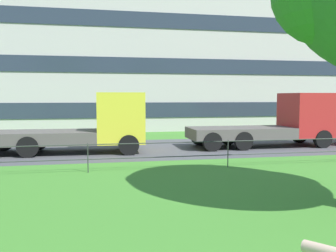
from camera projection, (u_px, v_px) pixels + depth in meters
street_strip at (142, 149)px, 17.82m from camera, size 80.00×7.09×0.01m
park_fence at (161, 151)px, 12.61m from camera, size 34.86×0.04×1.00m
flatbed_truck_right at (88, 126)px, 16.52m from camera, size 7.39×2.68×2.75m
flatbed_truck_far_left at (280, 123)px, 18.67m from camera, size 7.31×2.45×2.75m
apartment_building_background at (158, 51)px, 31.74m from camera, size 39.45×11.94×13.20m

